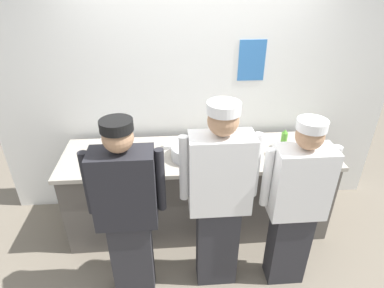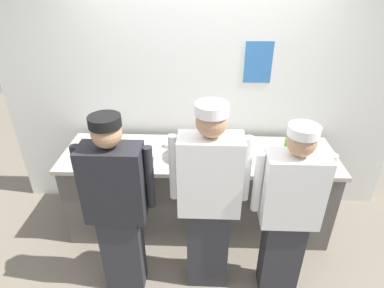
{
  "view_description": "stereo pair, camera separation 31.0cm",
  "coord_description": "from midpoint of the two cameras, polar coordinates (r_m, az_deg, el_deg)",
  "views": [
    {
      "loc": [
        -0.28,
        -2.29,
        2.54
      ],
      "look_at": [
        -0.07,
        0.4,
        1.01
      ],
      "focal_mm": 30.05,
      "sensor_mm": 36.0,
      "label": 1
    },
    {
      "loc": [
        0.03,
        -2.3,
        2.54
      ],
      "look_at": [
        -0.07,
        0.4,
        1.01
      ],
      "focal_mm": 30.05,
      "sensor_mm": 36.0,
      "label": 2
    }
  ],
  "objects": [
    {
      "name": "ramekin_red_sauce",
      "position": [
        3.05,
        -9.5,
        -2.55
      ],
      "size": [
        0.1,
        0.1,
        0.05
      ],
      "color": "white",
      "rests_on": "prep_counter"
    },
    {
      "name": "prep_counter",
      "position": [
        3.4,
        -1.44,
        -8.24
      ],
      "size": [
        2.67,
        0.75,
        0.92
      ],
      "color": "#56514C",
      "rests_on": "ground"
    },
    {
      "name": "squeeze_bottle_primary",
      "position": [
        3.08,
        16.25,
        -1.72
      ],
      "size": [
        0.06,
        0.06,
        0.18
      ],
      "color": "#56A333",
      "rests_on": "prep_counter"
    },
    {
      "name": "ramekin_green_sauce",
      "position": [
        3.16,
        11.4,
        -1.54
      ],
      "size": [
        0.1,
        0.1,
        0.05
      ],
      "color": "white",
      "rests_on": "prep_counter"
    },
    {
      "name": "chef_center",
      "position": [
        2.57,
        1.37,
        -9.51
      ],
      "size": [
        0.62,
        0.24,
        1.73
      ],
      "color": "#2D2D33",
      "rests_on": "ground"
    },
    {
      "name": "ground_plane",
      "position": [
        3.43,
        -0.96,
        -18.39
      ],
      "size": [
        9.0,
        9.0,
        0.0
      ],
      "primitive_type": "plane",
      "color": "slate"
    },
    {
      "name": "ramekin_yellow_sauce",
      "position": [
        3.13,
        -11.62,
        -1.96
      ],
      "size": [
        0.08,
        0.08,
        0.04
      ],
      "color": "white",
      "rests_on": "prep_counter"
    },
    {
      "name": "chefs_knife",
      "position": [
        3.26,
        17.39,
        -1.82
      ],
      "size": [
        0.27,
        0.03,
        0.02
      ],
      "color": "#B7BABF",
      "rests_on": "prep_counter"
    },
    {
      "name": "plate_stack_front",
      "position": [
        3.22,
        3.98,
        -0.4
      ],
      "size": [
        0.23,
        0.23,
        0.05
      ],
      "color": "white",
      "rests_on": "prep_counter"
    },
    {
      "name": "chef_far_right",
      "position": [
        2.71,
        14.85,
        -10.35
      ],
      "size": [
        0.58,
        0.24,
        1.59
      ],
      "color": "#2D2D33",
      "rests_on": "ground"
    },
    {
      "name": "squeeze_bottle_secondary",
      "position": [
        3.28,
        13.46,
        0.82
      ],
      "size": [
        0.06,
        0.06,
        0.2
      ],
      "color": "#56A333",
      "rests_on": "prep_counter"
    },
    {
      "name": "chef_near_left",
      "position": [
        2.59,
        -14.87,
        -11.59
      ],
      "size": [
        0.6,
        0.24,
        1.65
      ],
      "color": "#2D2D33",
      "rests_on": "ground"
    },
    {
      "name": "ramekin_orange_sauce",
      "position": [
        3.24,
        -7.13,
        -0.39
      ],
      "size": [
        0.1,
        0.1,
        0.04
      ],
      "color": "white",
      "rests_on": "prep_counter"
    },
    {
      "name": "mixing_bowl_steel",
      "position": [
        3.04,
        -3.18,
        -1.42
      ],
      "size": [
        0.37,
        0.37,
        0.13
      ],
      "primitive_type": "cylinder",
      "color": "#B7BABF",
      "rests_on": "prep_counter"
    },
    {
      "name": "sheet_tray",
      "position": [
        3.24,
        -16.79,
        -1.75
      ],
      "size": [
        0.5,
        0.4,
        0.02
      ],
      "primitive_type": "cube",
      "rotation": [
        0.0,
        0.0,
        0.18
      ],
      "color": "#B7BABF",
      "rests_on": "prep_counter"
    },
    {
      "name": "wall_back",
      "position": [
        3.37,
        -2.12,
        10.72
      ],
      "size": [
        4.18,
        0.11,
        2.91
      ],
      "color": "white",
      "rests_on": "ground"
    }
  ]
}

